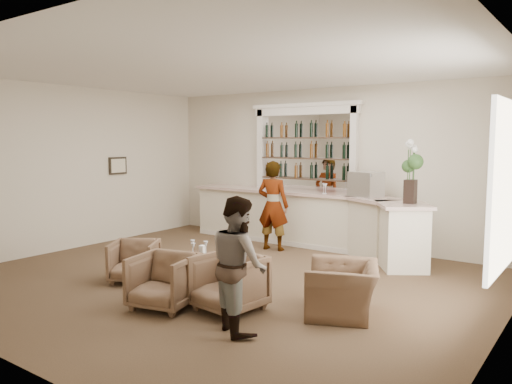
% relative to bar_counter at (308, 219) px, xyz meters
% --- Properties ---
extents(ground, '(8.00, 8.00, 0.00)m').
position_rel_bar_counter_xyz_m(ground, '(0.16, -3.00, -0.57)').
color(ground, brown).
rests_on(ground, ground).
extents(room_shell, '(8.04, 7.02, 3.32)m').
position_rel_bar_counter_xyz_m(room_shell, '(0.33, -2.29, 1.77)').
color(room_shell, beige).
rests_on(room_shell, ground).
extents(bar_counter, '(5.72, 1.80, 1.14)m').
position_rel_bar_counter_xyz_m(bar_counter, '(0.00, 0.00, 0.00)').
color(bar_counter, white).
rests_on(bar_counter, ground).
extents(back_bar_alcove, '(2.64, 0.25, 3.00)m').
position_rel_bar_counter_xyz_m(back_bar_alcove, '(-0.34, 0.41, 1.46)').
color(back_bar_alcove, white).
rests_on(back_bar_alcove, ground).
extents(cocktail_table, '(0.67, 0.67, 0.50)m').
position_rel_bar_counter_xyz_m(cocktail_table, '(0.11, -3.51, -0.32)').
color(cocktail_table, '#4C3320').
rests_on(cocktail_table, ground).
extents(sommelier, '(0.72, 0.53, 1.80)m').
position_rel_bar_counter_xyz_m(sommelier, '(-0.42, -0.68, 0.33)').
color(sommelier, gray).
rests_on(sommelier, ground).
extents(guest, '(0.97, 0.91, 1.58)m').
position_rel_bar_counter_xyz_m(guest, '(1.64, -4.48, 0.22)').
color(guest, gray).
rests_on(guest, ground).
extents(armchair_left, '(0.97, 0.97, 0.65)m').
position_rel_bar_counter_xyz_m(armchair_left, '(-0.93, -3.83, -0.25)').
color(armchair_left, brown).
rests_on(armchair_left, ground).
extents(armchair_center, '(0.93, 0.95, 0.72)m').
position_rel_bar_counter_xyz_m(armchair_center, '(0.35, -4.43, -0.21)').
color(armchair_center, brown).
rests_on(armchair_center, ground).
extents(armchair_right, '(0.88, 0.90, 0.74)m').
position_rel_bar_counter_xyz_m(armchair_right, '(1.13, -4.03, -0.20)').
color(armchair_right, brown).
rests_on(armchair_right, ground).
extents(armchair_far, '(1.21, 1.27, 0.65)m').
position_rel_bar_counter_xyz_m(armchair_far, '(2.39, -3.27, -0.25)').
color(armchair_far, brown).
rests_on(armchair_far, ground).
extents(espresso_machine, '(0.64, 0.58, 0.48)m').
position_rel_bar_counter_xyz_m(espresso_machine, '(1.29, -0.06, 0.80)').
color(espresso_machine, silver).
rests_on(espresso_machine, bar_counter).
extents(flower_vase, '(0.29, 0.29, 1.08)m').
position_rel_bar_counter_xyz_m(flower_vase, '(2.31, -0.57, 1.17)').
color(flower_vase, black).
rests_on(flower_vase, bar_counter).
extents(wine_glass_bar_left, '(0.07, 0.07, 0.21)m').
position_rel_bar_counter_xyz_m(wine_glass_bar_left, '(0.42, -0.05, 0.67)').
color(wine_glass_bar_left, white).
rests_on(wine_glass_bar_left, bar_counter).
extents(wine_glass_bar_right, '(0.07, 0.07, 0.21)m').
position_rel_bar_counter_xyz_m(wine_glass_bar_right, '(0.37, -0.02, 0.67)').
color(wine_glass_bar_right, white).
rests_on(wine_glass_bar_right, bar_counter).
extents(wine_glass_tbl_a, '(0.07, 0.07, 0.21)m').
position_rel_bar_counter_xyz_m(wine_glass_tbl_a, '(-0.01, -3.48, 0.03)').
color(wine_glass_tbl_a, white).
rests_on(wine_glass_tbl_a, cocktail_table).
extents(wine_glass_tbl_b, '(0.07, 0.07, 0.21)m').
position_rel_bar_counter_xyz_m(wine_glass_tbl_b, '(0.21, -3.43, 0.03)').
color(wine_glass_tbl_b, white).
rests_on(wine_glass_tbl_b, cocktail_table).
extents(wine_glass_tbl_c, '(0.07, 0.07, 0.21)m').
position_rel_bar_counter_xyz_m(wine_glass_tbl_c, '(0.15, -3.64, 0.03)').
color(wine_glass_tbl_c, white).
rests_on(wine_glass_tbl_c, cocktail_table).
extents(napkin_holder, '(0.08, 0.08, 0.12)m').
position_rel_bar_counter_xyz_m(napkin_holder, '(0.09, -3.37, -0.01)').
color(napkin_holder, white).
rests_on(napkin_holder, cocktail_table).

